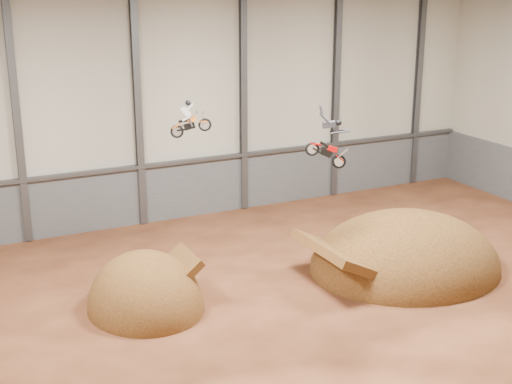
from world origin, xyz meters
TOP-DOWN VIEW (x-y plane):
  - floor at (0.00, 0.00)m, footprint 40.00×40.00m
  - back_wall at (0.00, 15.00)m, footprint 40.00×0.10m
  - lower_band_back at (0.00, 14.90)m, footprint 39.80×0.18m
  - steel_rail at (0.00, 14.75)m, footprint 39.80×0.35m
  - steel_column_1 at (-10.00, 14.80)m, footprint 0.40×0.36m
  - steel_column_2 at (-3.33, 14.80)m, footprint 0.40×0.36m
  - steel_column_3 at (3.33, 14.80)m, footprint 0.40×0.36m
  - steel_column_4 at (10.00, 14.80)m, footprint 0.40×0.36m
  - steel_column_5 at (16.67, 14.80)m, footprint 0.40×0.36m
  - takeoff_ramp at (-6.69, 3.83)m, footprint 5.14×5.93m
  - landing_ramp at (6.50, 2.34)m, footprint 9.95×8.80m
  - fmx_rider_a at (-3.03, 7.00)m, footprint 2.45×1.47m
  - fmx_rider_b at (1.72, 2.81)m, footprint 3.44×2.14m

SIDE VIEW (x-z plane):
  - floor at x=0.00m, z-range 0.00..0.00m
  - takeoff_ramp at x=-6.69m, z-range -2.57..2.57m
  - landing_ramp at x=6.50m, z-range -2.87..2.87m
  - lower_band_back at x=0.00m, z-range 0.00..3.50m
  - steel_rail at x=0.00m, z-range 3.45..3.65m
  - back_wall at x=0.00m, z-range 0.00..14.00m
  - steel_column_1 at x=-10.00m, z-range 0.05..13.95m
  - steel_column_2 at x=-3.33m, z-range 0.05..13.95m
  - steel_column_3 at x=3.33m, z-range 0.05..13.95m
  - steel_column_4 at x=10.00m, z-range 0.05..13.95m
  - steel_column_5 at x=16.67m, z-range 0.05..13.95m
  - fmx_rider_b at x=1.72m, z-range 5.57..8.83m
  - fmx_rider_a at x=-3.03m, z-range 6.76..8.94m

